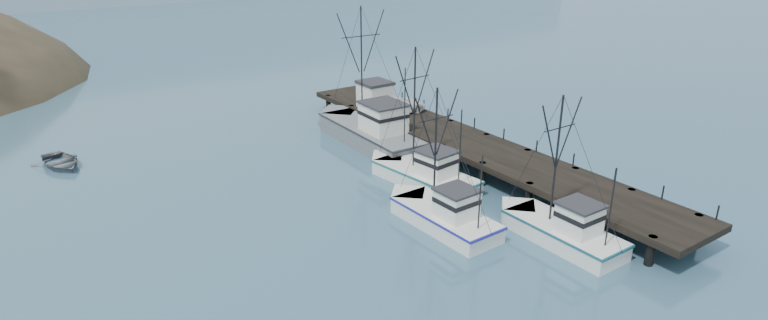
# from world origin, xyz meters

# --- Properties ---
(ground) EXTENTS (400.00, 400.00, 0.00)m
(ground) POSITION_xyz_m (0.00, 0.00, 0.00)
(ground) COLOR #31546D
(ground) RESTS_ON ground
(pier) EXTENTS (6.00, 44.00, 2.00)m
(pier) POSITION_xyz_m (14.00, 16.00, 1.69)
(pier) COLOR black
(pier) RESTS_ON ground
(distant_ridge) EXTENTS (360.00, 40.00, 26.00)m
(distant_ridge) POSITION_xyz_m (10.00, 170.00, 0.00)
(distant_ridge) COLOR #9EB2C6
(distant_ridge) RESTS_ON ground
(trawler_near) EXTENTS (3.26, 9.87, 10.25)m
(trawler_near) POSITION_xyz_m (9.24, 1.25, 0.82)
(trawler_near) COLOR white
(trawler_near) RESTS_ON ground
(trawler_mid) EXTENTS (3.66, 10.06, 10.16)m
(trawler_mid) POSITION_xyz_m (4.20, 7.47, 0.82)
(trawler_mid) COLOR white
(trawler_mid) RESTS_ON ground
(trawler_far) EXTENTS (4.76, 11.25, 11.45)m
(trawler_far) POSITION_xyz_m (7.69, 14.15, 0.82)
(trawler_far) COLOR white
(trawler_far) RESTS_ON ground
(work_vessel) EXTENTS (5.09, 15.91, 13.28)m
(work_vessel) POSITION_xyz_m (9.63, 24.64, 1.23)
(work_vessel) COLOR slate
(work_vessel) RESTS_ON ground
(pier_shed) EXTENTS (3.00, 3.20, 2.80)m
(pier_shed) POSITION_xyz_m (13.08, 29.03, 3.42)
(pier_shed) COLOR silver
(pier_shed) RESTS_ON pier
(pickup_truck) EXTENTS (6.40, 3.68, 1.68)m
(pickup_truck) POSITION_xyz_m (13.85, 26.22, 2.84)
(pickup_truck) COLOR silver
(pickup_truck) RESTS_ON pier
(motorboat) EXTENTS (4.92, 6.18, 1.15)m
(motorboat) POSITION_xyz_m (-16.17, 35.20, 0.00)
(motorboat) COLOR slate
(motorboat) RESTS_ON ground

